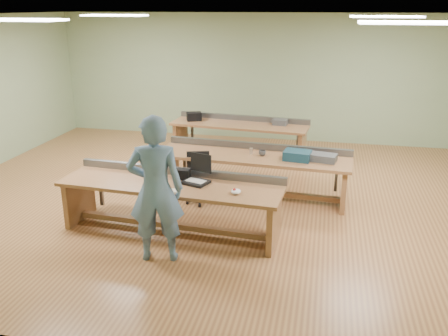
{
  "coord_description": "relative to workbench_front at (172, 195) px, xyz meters",
  "views": [
    {
      "loc": [
        1.6,
        -7.41,
        3.16
      ],
      "look_at": [
        0.11,
        -0.6,
        0.76
      ],
      "focal_mm": 38.0,
      "sensor_mm": 36.0,
      "label": 1
    }
  ],
  "objects": [
    {
      "name": "ceiling",
      "position": [
        0.49,
        1.37,
        2.44
      ],
      "size": [
        10.0,
        10.0,
        0.0
      ],
      "primitive_type": "plane",
      "color": "silver",
      "rests_on": "wall_back"
    },
    {
      "name": "floor",
      "position": [
        0.49,
        1.37,
        -0.56
      ],
      "size": [
        10.0,
        10.0,
        0.0
      ],
      "primitive_type": "plane",
      "color": "#A16E3D",
      "rests_on": "ground"
    },
    {
      "name": "trackball_mouse",
      "position": [
        0.98,
        -0.21,
        0.22
      ],
      "size": [
        0.17,
        0.18,
        0.07
      ],
      "primitive_type": "ellipsoid",
      "rotation": [
        0.0,
        0.0,
        -0.28
      ],
      "color": "white",
      "rests_on": "workbench_front"
    },
    {
      "name": "mug",
      "position": [
        1.09,
        1.55,
        0.23
      ],
      "size": [
        0.14,
        0.14,
        0.09
      ],
      "primitive_type": "imported",
      "rotation": [
        0.0,
        0.0,
        -0.25
      ],
      "color": "#3D3E40",
      "rests_on": "workbench_mid"
    },
    {
      "name": "person",
      "position": [
        0.07,
        -0.82,
        0.4
      ],
      "size": [
        0.79,
        0.61,
        1.93
      ],
      "primitive_type": "imported",
      "rotation": [
        0.0,
        0.0,
        3.38
      ],
      "color": "slate",
      "rests_on": "floor"
    },
    {
      "name": "camera_bag",
      "position": [
        0.11,
        0.18,
        0.26
      ],
      "size": [
        0.23,
        0.15,
        0.15
      ],
      "primitive_type": "cube",
      "rotation": [
        0.0,
        0.0,
        -0.01
      ],
      "color": "black",
      "rests_on": "workbench_front"
    },
    {
      "name": "drinks_can",
      "position": [
        0.9,
        1.61,
        0.24
      ],
      "size": [
        0.07,
        0.07,
        0.11
      ],
      "primitive_type": "cylinder",
      "rotation": [
        0.0,
        0.0,
        0.28
      ],
      "color": "silver",
      "rests_on": "workbench_mid"
    },
    {
      "name": "task_chair",
      "position": [
        0.09,
        1.13,
        -0.26
      ],
      "size": [
        0.56,
        0.56,
        0.84
      ],
      "rotation": [
        0.0,
        0.0,
        0.29
      ],
      "color": "black",
      "rests_on": "floor"
    },
    {
      "name": "parts_bin_grey",
      "position": [
        2.1,
        1.48,
        0.24
      ],
      "size": [
        0.48,
        0.35,
        0.12
      ],
      "primitive_type": "cube",
      "rotation": [
        0.0,
        0.0,
        -0.19
      ],
      "color": "#3D3E40",
      "rests_on": "workbench_mid"
    },
    {
      "name": "workbench_front",
      "position": [
        0.0,
        0.0,
        0.0
      ],
      "size": [
        3.27,
        1.06,
        0.86
      ],
      "rotation": [
        0.0,
        0.0,
        -0.06
      ],
      "color": "#996440",
      "rests_on": "floor"
    },
    {
      "name": "fluor_panels",
      "position": [
        0.49,
        1.37,
        2.41
      ],
      "size": [
        6.2,
        3.5,
        0.03
      ],
      "color": "white",
      "rests_on": "ceiling"
    },
    {
      "name": "wall_front",
      "position": [
        0.49,
        -2.63,
        0.94
      ],
      "size": [
        10.0,
        0.04,
        3.0
      ],
      "primitive_type": "cube",
      "color": "gray",
      "rests_on": "floor"
    },
    {
      "name": "workbench_back",
      "position": [
        0.31,
        3.73,
        -0.01
      ],
      "size": [
        2.99,
        1.04,
        0.86
      ],
      "rotation": [
        0.0,
        0.0,
        -0.09
      ],
      "color": "#996440",
      "rests_on": "floor"
    },
    {
      "name": "laptop_base",
      "position": [
        0.35,
        0.05,
        0.2
      ],
      "size": [
        0.42,
        0.38,
        0.04
      ],
      "primitive_type": "cube",
      "rotation": [
        0.0,
        0.0,
        -0.33
      ],
      "color": "black",
      "rests_on": "workbench_front"
    },
    {
      "name": "wall_back",
      "position": [
        0.49,
        5.37,
        0.94
      ],
      "size": [
        10.0,
        0.04,
        3.0
      ],
      "primitive_type": "cube",
      "color": "gray",
      "rests_on": "floor"
    },
    {
      "name": "laptop_screen",
      "position": [
        0.4,
        0.18,
        0.46
      ],
      "size": [
        0.33,
        0.13,
        0.27
      ],
      "primitive_type": "cube",
      "rotation": [
        0.0,
        0.0,
        -0.33
      ],
      "color": "black",
      "rests_on": "laptop_base"
    },
    {
      "name": "parts_bin_teal",
      "position": [
        1.69,
        1.45,
        0.26
      ],
      "size": [
        0.47,
        0.38,
        0.15
      ],
      "primitive_type": "cube",
      "rotation": [
        0.0,
        0.0,
        -0.13
      ],
      "color": "#153444",
      "rests_on": "workbench_mid"
    },
    {
      "name": "workbench_mid",
      "position": [
        0.95,
        1.58,
        0.0
      ],
      "size": [
        3.32,
        1.07,
        0.86
      ],
      "rotation": [
        0.0,
        0.0,
        -0.06
      ],
      "color": "#996440",
      "rests_on": "floor"
    },
    {
      "name": "tray_back",
      "position": [
        1.17,
        3.8,
        0.24
      ],
      "size": [
        0.32,
        0.26,
        0.12
      ],
      "primitive_type": "cube",
      "rotation": [
        0.0,
        0.0,
        -0.14
      ],
      "color": "#3D3E40",
      "rests_on": "workbench_back"
    },
    {
      "name": "storage_box_back",
      "position": [
        -0.73,
        3.8,
        0.28
      ],
      "size": [
        0.38,
        0.33,
        0.18
      ],
      "primitive_type": "cube",
      "rotation": [
        0.0,
        0.0,
        0.39
      ],
      "color": "black",
      "rests_on": "workbench_back"
    },
    {
      "name": "keyboard",
      "position": [
        -0.01,
        -0.35,
        0.2
      ],
      "size": [
        0.43,
        0.2,
        0.02
      ],
      "primitive_type": "cube",
      "rotation": [
        0.0,
        0.0,
        0.16
      ],
      "color": "beige",
      "rests_on": "workbench_front"
    }
  ]
}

